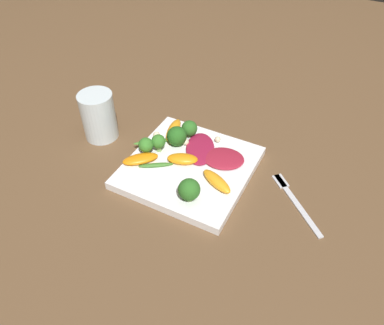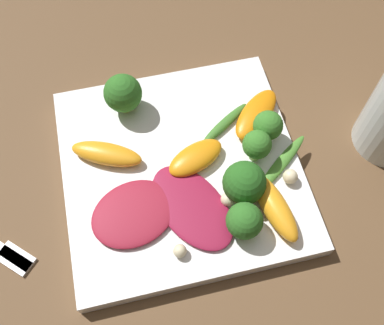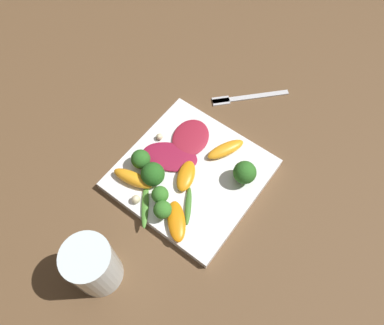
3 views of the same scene
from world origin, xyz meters
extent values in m
plane|color=brown|center=(0.00, 0.00, 0.00)|extent=(2.40, 2.40, 0.00)
cube|color=white|center=(0.00, 0.00, 0.01)|extent=(0.25, 0.25, 0.02)
cylinder|color=silver|center=(0.24, -0.01, 0.06)|extent=(0.08, 0.08, 0.11)
cube|color=silver|center=(-0.23, -0.01, 0.00)|extent=(0.13, 0.12, 0.01)
cube|color=silver|center=(-0.18, -0.06, 0.00)|extent=(0.04, 0.04, 0.01)
ellipsoid|color=maroon|center=(-0.06, -0.04, 0.02)|extent=(0.10, 0.09, 0.01)
ellipsoid|color=maroon|center=(0.00, -0.05, 0.02)|extent=(0.10, 0.12, 0.01)
ellipsoid|color=orange|center=(0.02, 0.00, 0.03)|extent=(0.07, 0.05, 0.02)
ellipsoid|color=orange|center=(0.09, 0.04, 0.03)|extent=(0.07, 0.07, 0.02)
ellipsoid|color=orange|center=(0.08, -0.07, 0.03)|extent=(0.04, 0.08, 0.02)
ellipsoid|color=orange|center=(-0.07, 0.03, 0.03)|extent=(0.08, 0.06, 0.02)
cylinder|color=#7A9E51|center=(0.04, -0.08, 0.02)|extent=(0.01, 0.01, 0.01)
sphere|color=#2D6B23|center=(0.04, -0.08, 0.04)|extent=(0.04, 0.04, 0.04)
cylinder|color=#7A9E51|center=(0.10, 0.01, 0.03)|extent=(0.01, 0.01, 0.02)
sphere|color=#387A28|center=(0.10, 0.01, 0.04)|extent=(0.03, 0.03, 0.03)
cylinder|color=#84AD5B|center=(0.05, -0.05, 0.02)|extent=(0.01, 0.01, 0.01)
sphere|color=#26601E|center=(0.05, -0.05, 0.04)|extent=(0.04, 0.04, 0.04)
cylinder|color=#84AD5B|center=(0.08, -0.01, 0.03)|extent=(0.01, 0.01, 0.02)
sphere|color=#387A28|center=(0.08, -0.01, 0.04)|extent=(0.03, 0.03, 0.03)
cylinder|color=#7A9E51|center=(-0.04, 0.09, 0.03)|extent=(0.01, 0.01, 0.02)
sphere|color=#2D6B23|center=(-0.04, 0.09, 0.05)|extent=(0.04, 0.04, 0.04)
ellipsoid|color=#47842D|center=(0.10, -0.02, 0.02)|extent=(0.08, 0.06, 0.01)
ellipsoid|color=#3D7528|center=(0.06, 0.04, 0.02)|extent=(0.07, 0.05, 0.01)
sphere|color=beige|center=(-0.02, -0.09, 0.02)|extent=(0.01, 0.01, 0.01)
sphere|color=beige|center=(0.11, -0.04, 0.03)|extent=(0.02, 0.02, 0.02)
sphere|color=beige|center=(0.04, -0.05, 0.03)|extent=(0.01, 0.01, 0.01)
camera|label=1|loc=(-0.26, 0.50, 0.55)|focal=35.00mm
camera|label=2|loc=(-0.04, -0.22, 0.44)|focal=42.00mm
camera|label=3|loc=(0.25, 0.19, 0.63)|focal=35.00mm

